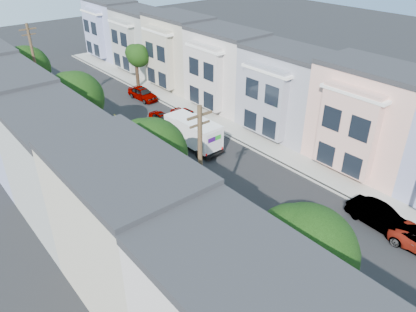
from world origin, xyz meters
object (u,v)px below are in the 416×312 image
fedex_truck (193,132)px  parked_left_c (223,240)px  tree_c (151,154)px  tree_d (75,99)px  tree_b (304,256)px  tree_e (27,69)px  parked_left_d (138,175)px  utility_pole_far (37,75)px  parked_right_d (143,94)px  lead_sedan (162,119)px  tree_far_r (138,56)px  parked_right_b (380,217)px  parked_right_c (188,117)px  utility_pole_near (201,187)px

fedex_truck → parked_left_c: 14.01m
tree_c → fedex_truck: size_ratio=1.27×
tree_d → tree_b: bearing=-90.0°
tree_e → parked_left_d: 19.95m
utility_pole_far → parked_right_d: 12.08m
tree_d → tree_e: size_ratio=1.04×
parked_left_c → parked_right_d: bearing=71.2°
tree_c → parked_left_d: (1.40, 4.63, -4.45)m
tree_e → lead_sedan: (9.04, -11.58, -4.38)m
tree_d → tree_c: bearing=-90.0°
tree_c → tree_far_r: tree_c is taller
parked_right_d → parked_left_c: bearing=-114.6°
fedex_truck → lead_sedan: (0.59, 6.02, -0.97)m
utility_pole_far → fedex_truck: size_ratio=1.69×
utility_pole_far → fedex_truck: 17.06m
tree_d → tree_far_r: (13.19, 11.97, -1.32)m
fedex_truck → parked_left_d: size_ratio=1.25×
utility_pole_far → parked_right_b: utility_pole_far is taller
tree_c → utility_pole_far: size_ratio=0.75×
lead_sedan → parked_right_c: bearing=-35.8°
tree_e → lead_sedan: size_ratio=1.94×
tree_c → parked_left_d: 6.57m
tree_d → parked_right_c: size_ratio=1.67×
tree_b → tree_far_r: size_ratio=1.40×
fedex_truck → parked_right_b: size_ratio=1.31×
parked_right_b → parked_right_d: 30.54m
tree_d → fedex_truck: size_ratio=1.30×
parked_left_d → tree_e: bearing=96.8°
parked_left_d → parked_right_c: bearing=35.4°
parked_right_b → tree_d: bearing=119.7°
tree_d → tree_e: tree_d is taller
parked_right_d → utility_pole_near: bearing=-117.7°
tree_c → tree_far_r: bearing=60.9°
utility_pole_near → parked_left_c: bearing=-18.2°
fedex_truck → utility_pole_near: bearing=-127.5°
utility_pole_near → lead_sedan: (9.04, 17.64, -4.54)m
tree_d → fedex_truck: tree_d is taller
tree_d → fedex_truck: (8.45, -5.29, -3.74)m
utility_pole_near → fedex_truck: bearing=54.0°
parked_right_b → parked_left_d: bearing=125.7°
utility_pole_far → lead_sedan: utility_pole_far is taller
tree_e → parked_right_b: 36.80m
tree_d → parked_right_d: (11.20, 8.06, -4.58)m
utility_pole_near → parked_right_c: (11.20, 16.10, -4.40)m
tree_b → lead_sedan: (9.04, 25.01, -4.69)m
utility_pole_near → parked_left_c: 4.65m
tree_b → tree_e: size_ratio=1.04×
tree_far_r → parked_left_d: bearing=-121.7°
utility_pole_far → utility_pole_near: bearing=-90.0°
tree_b → utility_pole_far: utility_pole_far is taller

